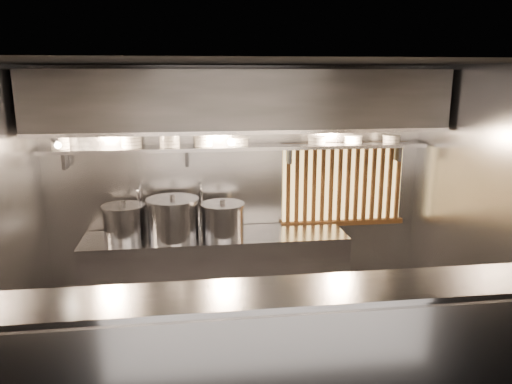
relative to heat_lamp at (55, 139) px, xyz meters
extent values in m
plane|color=black|center=(1.90, -0.85, -2.07)|extent=(4.50, 4.50, 0.00)
plane|color=black|center=(1.90, -0.85, 0.73)|extent=(4.50, 4.50, 0.00)
plane|color=gray|center=(1.90, 0.65, -0.67)|extent=(4.50, 0.00, 4.50)
plane|color=gray|center=(4.15, -0.85, -0.67)|extent=(0.00, 3.00, 3.00)
cube|color=#98989D|center=(1.90, -1.80, -1.52)|extent=(4.50, 0.50, 1.10)
cube|color=#939399|center=(1.90, -2.06, -1.52)|extent=(4.50, 0.02, 1.01)
cube|color=#98989D|center=(1.90, -1.80, -0.95)|extent=(4.50, 0.56, 0.03)
cube|color=#98989D|center=(1.60, 0.28, -1.62)|extent=(3.00, 0.70, 0.90)
cube|color=#98989D|center=(1.90, 0.47, -0.19)|extent=(4.40, 0.34, 0.04)
cube|color=#2D2D30|center=(1.90, 0.25, 0.36)|extent=(4.40, 0.80, 0.65)
cube|color=#98989D|center=(1.90, -0.15, 0.05)|extent=(4.40, 0.03, 0.04)
cube|color=#FFCF72|center=(3.20, 0.63, -0.69)|extent=(1.50, 0.02, 0.92)
cube|color=brown|center=(3.20, 0.58, -0.20)|extent=(1.56, 0.06, 0.06)
cube|color=brown|center=(3.20, 0.58, -1.18)|extent=(1.56, 0.06, 0.06)
cube|color=brown|center=(2.50, 0.58, -0.69)|extent=(0.04, 0.04, 0.92)
cube|color=brown|center=(2.61, 0.58, -0.69)|extent=(0.04, 0.04, 0.92)
cube|color=brown|center=(2.72, 0.58, -0.69)|extent=(0.04, 0.04, 0.92)
cube|color=brown|center=(2.82, 0.58, -0.69)|extent=(0.04, 0.04, 0.92)
cube|color=brown|center=(2.93, 0.58, -0.69)|extent=(0.04, 0.04, 0.92)
cube|color=brown|center=(3.04, 0.58, -0.69)|extent=(0.04, 0.04, 0.92)
cube|color=brown|center=(3.14, 0.58, -0.69)|extent=(0.04, 0.04, 0.92)
cube|color=brown|center=(3.25, 0.58, -0.69)|extent=(0.04, 0.04, 0.92)
cube|color=brown|center=(3.36, 0.58, -0.69)|extent=(0.04, 0.04, 0.92)
cube|color=brown|center=(3.47, 0.58, -0.69)|extent=(0.04, 0.04, 0.92)
cube|color=brown|center=(3.57, 0.58, -0.69)|extent=(0.04, 0.04, 0.92)
cube|color=brown|center=(3.68, 0.58, -0.69)|extent=(0.04, 0.04, 0.92)
cube|color=brown|center=(3.79, 0.58, -0.69)|extent=(0.04, 0.04, 0.92)
cube|color=brown|center=(3.89, 0.58, -0.69)|extent=(0.04, 0.04, 0.92)
cylinder|color=silver|center=(0.75, 0.60, -0.88)|extent=(0.03, 0.03, 0.48)
sphere|color=silver|center=(0.75, 0.60, -0.64)|extent=(0.04, 0.04, 0.04)
cylinder|color=silver|center=(0.75, 0.47, -0.64)|extent=(0.03, 0.26, 0.03)
sphere|color=silver|center=(0.75, 0.34, -0.64)|extent=(0.04, 0.04, 0.04)
cylinder|color=silver|center=(0.75, 0.34, -0.71)|extent=(0.03, 0.03, 0.14)
cylinder|color=silver|center=(1.45, 0.60, -0.88)|extent=(0.03, 0.03, 0.48)
sphere|color=silver|center=(1.45, 0.60, -0.64)|extent=(0.04, 0.04, 0.04)
cylinder|color=silver|center=(1.45, 0.47, -0.64)|extent=(0.03, 0.26, 0.03)
sphere|color=silver|center=(1.45, 0.34, -0.64)|extent=(0.04, 0.04, 0.04)
cylinder|color=silver|center=(1.45, 0.34, -0.71)|extent=(0.03, 0.03, 0.14)
cone|color=#98989D|center=(0.00, 0.00, 0.00)|extent=(0.25, 0.27, 0.20)
sphere|color=#FFE0B2|center=(0.03, -0.02, -0.06)|extent=(0.07, 0.07, 0.07)
cylinder|color=#2D2D30|center=(0.00, 0.10, 0.08)|extent=(0.02, 0.22, 0.02)
cylinder|color=#2D2D30|center=(1.80, 0.35, -0.03)|extent=(0.01, 0.01, 0.12)
sphere|color=#FFE0B2|center=(1.80, 0.35, -0.11)|extent=(0.09, 0.09, 0.09)
cylinder|color=#98989D|center=(0.58, 0.32, -0.99)|extent=(0.54, 0.54, 0.35)
cylinder|color=#98989D|center=(0.58, 0.32, -0.80)|extent=(0.57, 0.57, 0.03)
cylinder|color=#2D2D30|center=(0.58, 0.32, -0.77)|extent=(0.06, 0.06, 0.04)
cylinder|color=#98989D|center=(1.68, 0.25, -0.99)|extent=(0.59, 0.59, 0.35)
cylinder|color=#98989D|center=(1.68, 0.25, -0.80)|extent=(0.63, 0.63, 0.03)
cylinder|color=#2D2D30|center=(1.68, 0.25, -0.77)|extent=(0.06, 0.06, 0.04)
cylinder|color=#98989D|center=(1.12, 0.25, -0.95)|extent=(0.70, 0.70, 0.43)
cylinder|color=#98989D|center=(1.12, 0.25, -0.73)|extent=(0.74, 0.74, 0.03)
cylinder|color=#2D2D30|center=(1.12, 0.25, -0.69)|extent=(0.06, 0.06, 0.04)
cylinder|color=white|center=(-0.07, 0.47, -0.15)|extent=(0.19, 0.19, 0.03)
cylinder|color=white|center=(-0.07, 0.47, -0.11)|extent=(0.19, 0.19, 0.03)
cylinder|color=white|center=(-0.07, 0.47, -0.07)|extent=(0.19, 0.19, 0.03)
cylinder|color=white|center=(-0.07, 0.47, -0.03)|extent=(0.19, 0.19, 0.03)
cylinder|color=white|center=(-0.07, 0.47, -0.01)|extent=(0.20, 0.20, 0.01)
cylinder|color=white|center=(0.70, 0.47, -0.15)|extent=(0.23, 0.23, 0.03)
cylinder|color=white|center=(0.70, 0.47, -0.11)|extent=(0.23, 0.23, 0.03)
cylinder|color=white|center=(0.70, 0.47, -0.07)|extent=(0.23, 0.23, 0.03)
cylinder|color=white|center=(0.70, 0.47, -0.03)|extent=(0.23, 0.23, 0.03)
cylinder|color=white|center=(0.70, 0.47, -0.01)|extent=(0.24, 0.24, 0.01)
cylinder|color=white|center=(1.11, 0.47, -0.15)|extent=(0.22, 0.22, 0.03)
cylinder|color=white|center=(1.11, 0.47, -0.11)|extent=(0.22, 0.22, 0.03)
cylinder|color=white|center=(1.11, 0.47, -0.07)|extent=(0.22, 0.22, 0.03)
cylinder|color=white|center=(1.11, 0.47, -0.03)|extent=(0.22, 0.22, 0.03)
cylinder|color=white|center=(1.11, 0.47, -0.01)|extent=(0.24, 0.24, 0.01)
cylinder|color=white|center=(1.49, 0.47, -0.15)|extent=(0.21, 0.21, 0.03)
cylinder|color=white|center=(1.49, 0.47, -0.11)|extent=(0.21, 0.21, 0.03)
cylinder|color=white|center=(1.49, 0.47, -0.07)|extent=(0.21, 0.21, 0.03)
cylinder|color=white|center=(1.49, 0.47, -0.03)|extent=(0.21, 0.21, 0.03)
cylinder|color=white|center=(1.49, 0.47, -0.01)|extent=(0.23, 0.23, 0.01)
cylinder|color=white|center=(1.91, 0.47, -0.15)|extent=(0.18, 0.18, 0.03)
cylinder|color=white|center=(1.91, 0.47, -0.11)|extent=(0.18, 0.18, 0.03)
cylinder|color=white|center=(1.91, 0.47, -0.08)|extent=(0.20, 0.20, 0.01)
cylinder|color=white|center=(2.81, 0.47, -0.15)|extent=(0.20, 0.20, 0.03)
cylinder|color=white|center=(2.81, 0.47, -0.11)|extent=(0.20, 0.20, 0.03)
cylinder|color=white|center=(2.81, 0.47, -0.08)|extent=(0.22, 0.22, 0.01)
cylinder|color=white|center=(3.26, 0.47, -0.15)|extent=(0.20, 0.20, 0.03)
cylinder|color=white|center=(3.26, 0.47, -0.11)|extent=(0.20, 0.20, 0.03)
cylinder|color=white|center=(3.26, 0.47, -0.08)|extent=(0.22, 0.22, 0.01)
cylinder|color=white|center=(3.73, 0.47, -0.15)|extent=(0.20, 0.20, 0.03)
cylinder|color=white|center=(3.73, 0.47, -0.11)|extent=(0.20, 0.20, 0.03)
cylinder|color=white|center=(3.73, 0.47, -0.08)|extent=(0.21, 0.21, 0.01)
camera|label=1|loc=(1.31, -5.19, 0.64)|focal=35.00mm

